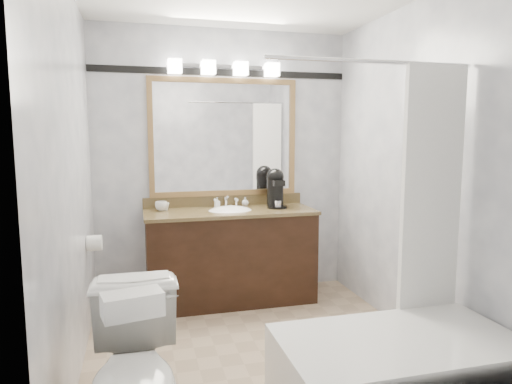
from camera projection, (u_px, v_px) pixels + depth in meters
The scene contains 15 objects.
room at pixel (260, 176), 3.09m from camera, with size 2.42×2.62×2.52m.
vanity at pixel (230, 254), 4.17m from camera, with size 1.53×0.58×0.97m.
mirror at pixel (224, 138), 4.29m from camera, with size 1.40×0.04×1.10m.
vanity_light_bar at pixel (224, 68), 4.16m from camera, with size 1.02×0.14×0.12m.
accent_stripe at pixel (223, 73), 4.23m from camera, with size 2.40×0.01×0.06m, color black.
bathtub at pixel (400, 365), 2.49m from camera, with size 1.30×0.75×1.96m.
tp_roll at pixel (94, 243), 3.51m from camera, with size 0.12×0.12×0.11m, color white.
toilet at pixel (136, 380), 2.12m from camera, with size 0.45×0.78×0.80m, color white.
tissue_box at pixel (132, 304), 1.86m from camera, with size 0.24×0.13×0.10m, color white.
coffee_maker at pixel (275, 187), 4.27m from camera, with size 0.19×0.24×0.37m.
cup_left at pixel (161, 206), 4.09m from camera, with size 0.11×0.11×0.08m, color white.
cup_right at pixel (165, 206), 4.11m from camera, with size 0.07×0.07×0.07m, color white.
soap_bottle_a at pixel (217, 203), 4.23m from camera, with size 0.04×0.05×0.10m, color white.
soap_bottle_b at pixel (245, 202), 4.36m from camera, with size 0.07×0.07×0.08m, color white.
soap_bar at pixel (230, 207), 4.24m from camera, with size 0.07×0.05×0.02m, color #ECEDC3.
Camera 1 is at (-0.81, -2.97, 1.54)m, focal length 32.00 mm.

